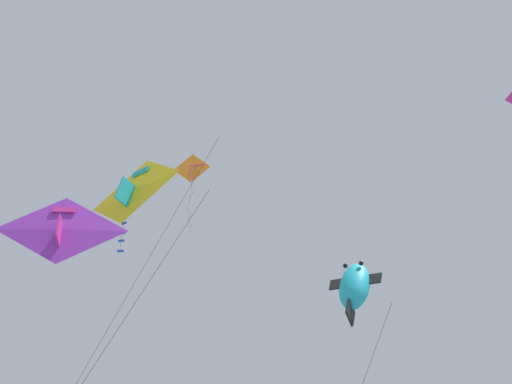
{
  "coord_description": "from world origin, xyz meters",
  "views": [
    {
      "loc": [
        20.5,
        1.79,
        26.52
      ],
      "look_at": [
        -1.82,
        -2.67,
        37.62
      ],
      "focal_mm": 64.88,
      "sensor_mm": 36.0,
      "label": 1
    }
  ],
  "objects": [
    {
      "name": "kite_fish_low_drifter",
      "position": [
        -3.22,
        -0.22,
        35.19
      ],
      "size": [
        2.48,
        2.02,
        6.94
      ],
      "rotation": [
        0.5,
        0.0,
        4.49
      ],
      "color": "#1EB2C6"
    },
    {
      "name": "kite_delta_near_right",
      "position": [
        -0.71,
        -5.83,
        37.41
      ],
      "size": [
        3.66,
        3.65,
        8.69
      ],
      "rotation": [
        0.33,
        0.0,
        4.16
      ],
      "color": "yellow"
    },
    {
      "name": "kite_diamond_upper_right",
      "position": [
        -6.96,
        -6.02,
        41.11
      ],
      "size": [
        3.44,
        4.66,
        8.83
      ],
      "rotation": [
        0.33,
        0.0,
        4.98
      ],
      "color": "orange"
    },
    {
      "name": "kite_delta_mid_left",
      "position": [
        2.23,
        -6.45,
        35.08
      ],
      "size": [
        0.98,
        2.24,
        1.36
      ],
      "rotation": [
        0.28,
        0.0,
        4.95
      ],
      "color": "purple"
    }
  ]
}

